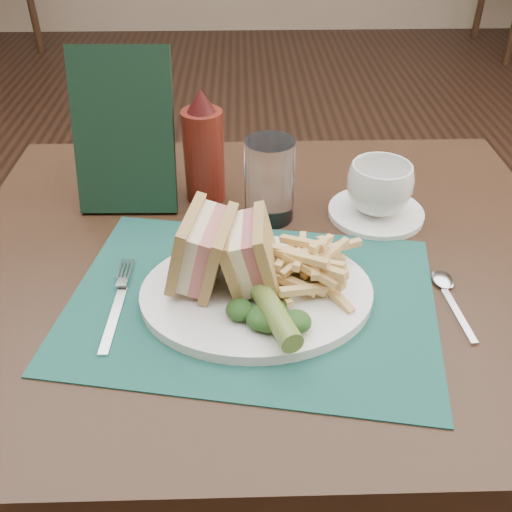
{
  "coord_description": "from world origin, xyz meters",
  "views": [
    {
      "loc": [
        -0.03,
        -1.16,
        1.24
      ],
      "look_at": [
        -0.02,
        -0.57,
        0.8
      ],
      "focal_mm": 40.0,
      "sensor_mm": 36.0,
      "label": 1
    }
  ],
  "objects_px": {
    "table_main": "(265,418)",
    "saucer": "(376,213)",
    "drinking_glass": "(269,181)",
    "sandwich_half_b": "(233,253)",
    "plate": "(257,293)",
    "placemat": "(252,300)",
    "ketchup_bottle": "(203,146)",
    "coffee_cup": "(379,188)",
    "check_presenter": "(124,132)",
    "sandwich_half_a": "(186,247)"
  },
  "relations": [
    {
      "from": "coffee_cup",
      "to": "ketchup_bottle",
      "type": "relative_size",
      "value": 0.54
    },
    {
      "from": "saucer",
      "to": "coffee_cup",
      "type": "relative_size",
      "value": 1.49
    },
    {
      "from": "ketchup_bottle",
      "to": "plate",
      "type": "bearing_deg",
      "value": -73.67
    },
    {
      "from": "drinking_glass",
      "to": "sandwich_half_a",
      "type": "bearing_deg",
      "value": -122.96
    },
    {
      "from": "placemat",
      "to": "check_presenter",
      "type": "height_order",
      "value": "check_presenter"
    },
    {
      "from": "sandwich_half_a",
      "to": "ketchup_bottle",
      "type": "relative_size",
      "value": 0.55
    },
    {
      "from": "placemat",
      "to": "saucer",
      "type": "distance_m",
      "value": 0.28
    },
    {
      "from": "sandwich_half_b",
      "to": "drinking_glass",
      "type": "xyz_separation_m",
      "value": [
        0.05,
        0.18,
        -0.0
      ]
    },
    {
      "from": "plate",
      "to": "table_main",
      "type": "bearing_deg",
      "value": 77.47
    },
    {
      "from": "placemat",
      "to": "check_presenter",
      "type": "xyz_separation_m",
      "value": [
        -0.19,
        0.26,
        0.12
      ]
    },
    {
      "from": "sandwich_half_b",
      "to": "saucer",
      "type": "distance_m",
      "value": 0.3
    },
    {
      "from": "table_main",
      "to": "check_presenter",
      "type": "xyz_separation_m",
      "value": [
        -0.21,
        0.16,
        0.5
      ]
    },
    {
      "from": "table_main",
      "to": "sandwich_half_a",
      "type": "height_order",
      "value": "sandwich_half_a"
    },
    {
      "from": "sandwich_half_b",
      "to": "check_presenter",
      "type": "xyz_separation_m",
      "value": [
        -0.17,
        0.24,
        0.06
      ]
    },
    {
      "from": "plate",
      "to": "saucer",
      "type": "height_order",
      "value": "plate"
    },
    {
      "from": "drinking_glass",
      "to": "ketchup_bottle",
      "type": "xyz_separation_m",
      "value": [
        -0.1,
        0.06,
        0.03
      ]
    },
    {
      "from": "placemat",
      "to": "coffee_cup",
      "type": "relative_size",
      "value": 4.64
    },
    {
      "from": "plate",
      "to": "sandwich_half_b",
      "type": "distance_m",
      "value": 0.06
    },
    {
      "from": "plate",
      "to": "sandwich_half_a",
      "type": "distance_m",
      "value": 0.11
    },
    {
      "from": "drinking_glass",
      "to": "sandwich_half_b",
      "type": "bearing_deg",
      "value": -106.33
    },
    {
      "from": "ketchup_bottle",
      "to": "drinking_glass",
      "type": "bearing_deg",
      "value": -32.22
    },
    {
      "from": "sandwich_half_b",
      "to": "saucer",
      "type": "bearing_deg",
      "value": 42.29
    },
    {
      "from": "check_presenter",
      "to": "sandwich_half_b",
      "type": "bearing_deg",
      "value": -54.06
    },
    {
      "from": "coffee_cup",
      "to": "drinking_glass",
      "type": "distance_m",
      "value": 0.17
    },
    {
      "from": "plate",
      "to": "drinking_glass",
      "type": "bearing_deg",
      "value": 80.59
    },
    {
      "from": "coffee_cup",
      "to": "drinking_glass",
      "type": "bearing_deg",
      "value": 179.84
    },
    {
      "from": "sandwich_half_b",
      "to": "placemat",
      "type": "bearing_deg",
      "value": -35.27
    },
    {
      "from": "placemat",
      "to": "saucer",
      "type": "relative_size",
      "value": 3.12
    },
    {
      "from": "ketchup_bottle",
      "to": "check_presenter",
      "type": "xyz_separation_m",
      "value": [
        -0.12,
        -0.01,
        0.03
      ]
    },
    {
      "from": "plate",
      "to": "coffee_cup",
      "type": "xyz_separation_m",
      "value": [
        0.19,
        0.2,
        0.04
      ]
    },
    {
      "from": "saucer",
      "to": "drinking_glass",
      "type": "bearing_deg",
      "value": 179.84
    },
    {
      "from": "table_main",
      "to": "placemat",
      "type": "relative_size",
      "value": 1.92
    },
    {
      "from": "plate",
      "to": "check_presenter",
      "type": "relative_size",
      "value": 1.19
    },
    {
      "from": "plate",
      "to": "coffee_cup",
      "type": "height_order",
      "value": "coffee_cup"
    },
    {
      "from": "saucer",
      "to": "plate",
      "type": "bearing_deg",
      "value": -134.65
    },
    {
      "from": "coffee_cup",
      "to": "check_presenter",
      "type": "distance_m",
      "value": 0.4
    },
    {
      "from": "placemat",
      "to": "ketchup_bottle",
      "type": "height_order",
      "value": "ketchup_bottle"
    },
    {
      "from": "sandwich_half_a",
      "to": "drinking_glass",
      "type": "height_order",
      "value": "drinking_glass"
    },
    {
      "from": "saucer",
      "to": "ketchup_bottle",
      "type": "bearing_deg",
      "value": 166.63
    },
    {
      "from": "drinking_glass",
      "to": "ketchup_bottle",
      "type": "height_order",
      "value": "ketchup_bottle"
    },
    {
      "from": "table_main",
      "to": "ketchup_bottle",
      "type": "height_order",
      "value": "ketchup_bottle"
    },
    {
      "from": "placemat",
      "to": "coffee_cup",
      "type": "distance_m",
      "value": 0.29
    },
    {
      "from": "coffee_cup",
      "to": "drinking_glass",
      "type": "height_order",
      "value": "drinking_glass"
    },
    {
      "from": "sandwich_half_a",
      "to": "check_presenter",
      "type": "xyz_separation_m",
      "value": [
        -0.11,
        0.23,
        0.05
      ]
    },
    {
      "from": "plate",
      "to": "drinking_glass",
      "type": "height_order",
      "value": "drinking_glass"
    },
    {
      "from": "sandwich_half_a",
      "to": "drinking_glass",
      "type": "relative_size",
      "value": 0.79
    },
    {
      "from": "sandwich_half_a",
      "to": "sandwich_half_b",
      "type": "height_order",
      "value": "sandwich_half_a"
    },
    {
      "from": "table_main",
      "to": "saucer",
      "type": "distance_m",
      "value": 0.43
    },
    {
      "from": "sandwich_half_b",
      "to": "check_presenter",
      "type": "height_order",
      "value": "check_presenter"
    },
    {
      "from": "sandwich_half_a",
      "to": "saucer",
      "type": "distance_m",
      "value": 0.34
    }
  ]
}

